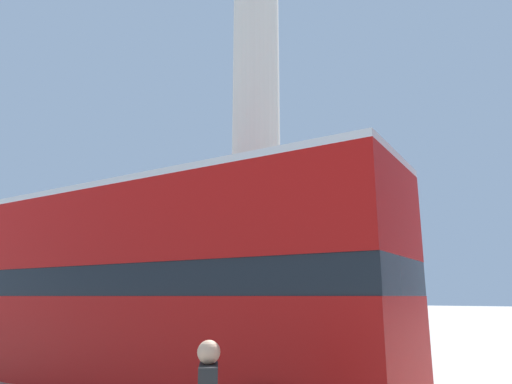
# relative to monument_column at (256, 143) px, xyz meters

# --- Properties ---
(ground_plane) EXTENTS (200.00, 200.00, 0.00)m
(ground_plane) POSITION_rel_monument_column_xyz_m (0.00, 0.00, -7.49)
(ground_plane) COLOR #9E9B93
(monument_column) EXTENTS (5.21, 5.21, 22.34)m
(monument_column) POSITION_rel_monument_column_xyz_m (0.00, 0.00, 0.00)
(monument_column) COLOR beige
(monument_column) RESTS_ON ground_plane
(bus_a) EXTENTS (10.76, 3.38, 4.29)m
(bus_a) POSITION_rel_monument_column_xyz_m (1.65, -6.32, -5.12)
(bus_a) COLOR #A80F0C
(bus_a) RESTS_ON ground_plane
(equestrian_statue) EXTENTS (3.99, 3.70, 6.39)m
(equestrian_statue) POSITION_rel_monument_column_xyz_m (-12.03, 5.71, -5.66)
(equestrian_statue) COLOR beige
(equestrian_statue) RESTS_ON ground_plane
(street_lamp) EXTENTS (0.41, 0.41, 5.52)m
(street_lamp) POSITION_rel_monument_column_xyz_m (1.89, -3.61, -4.47)
(street_lamp) COLOR black
(street_lamp) RESTS_ON ground_plane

